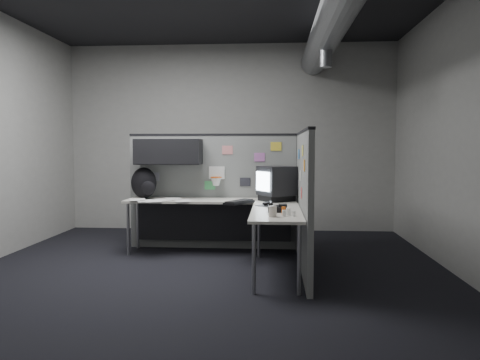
# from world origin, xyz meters

# --- Properties ---
(room) EXTENTS (5.62, 5.62, 3.22)m
(room) POSITION_xyz_m (0.56, 0.00, 2.10)
(room) COLOR black
(room) RESTS_ON ground
(partition_back) EXTENTS (2.44, 0.42, 1.63)m
(partition_back) POSITION_xyz_m (-0.25, 1.23, 1.00)
(partition_back) COLOR slate
(partition_back) RESTS_ON ground
(partition_right) EXTENTS (0.07, 2.23, 1.63)m
(partition_right) POSITION_xyz_m (1.10, 0.22, 0.82)
(partition_right) COLOR slate
(partition_right) RESTS_ON ground
(desk) EXTENTS (2.31, 2.11, 0.73)m
(desk) POSITION_xyz_m (0.15, 0.70, 0.61)
(desk) COLOR beige
(desk) RESTS_ON ground
(monitor) EXTENTS (0.55, 0.55, 0.46)m
(monitor) POSITION_xyz_m (0.79, 0.88, 0.97)
(monitor) COLOR black
(monitor) RESTS_ON desk
(keyboard) EXTENTS (0.38, 0.50, 0.04)m
(keyboard) POSITION_xyz_m (0.32, 0.56, 0.75)
(keyboard) COLOR black
(keyboard) RESTS_ON desk
(mouse) EXTENTS (0.28, 0.28, 0.05)m
(mouse) POSITION_xyz_m (0.66, 0.36, 0.75)
(mouse) COLOR black
(mouse) RESTS_ON desk
(phone) EXTENTS (0.21, 0.23, 0.11)m
(phone) POSITION_xyz_m (0.79, -0.14, 0.77)
(phone) COLOR black
(phone) RESTS_ON desk
(bottles) EXTENTS (0.15, 0.17, 0.09)m
(bottles) POSITION_xyz_m (0.89, -0.44, 0.77)
(bottles) COLOR silver
(bottles) RESTS_ON desk
(cup) EXTENTS (0.10, 0.10, 0.11)m
(cup) POSITION_xyz_m (0.74, -0.54, 0.79)
(cup) COLOR #BEB3A8
(cup) RESTS_ON desk
(papers) EXTENTS (0.89, 0.64, 0.02)m
(papers) POSITION_xyz_m (-0.76, 0.80, 0.74)
(papers) COLOR white
(papers) RESTS_ON desk
(backpack) EXTENTS (0.42, 0.37, 0.43)m
(backpack) POSITION_xyz_m (-1.03, 1.05, 0.94)
(backpack) COLOR black
(backpack) RESTS_ON desk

